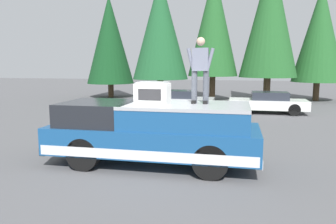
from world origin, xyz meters
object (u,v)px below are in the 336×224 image
parked_car_white (268,102)px  parked_car_silver (178,100)px  person_on_truck_bed (200,68)px  pickup_truck (153,132)px  compressor_unit (153,93)px

parked_car_white → parked_car_silver: size_ratio=1.00×
person_on_truck_bed → parked_car_silver: bearing=13.4°
pickup_truck → parked_car_silver: pickup_truck is taller
compressor_unit → parked_car_white: bearing=-20.3°
pickup_truck → compressor_unit: compressor_unit is taller
compressor_unit → parked_car_silver: size_ratio=0.20×
pickup_truck → person_on_truck_bed: bearing=-80.0°
person_on_truck_bed → pickup_truck: bearing=100.0°
person_on_truck_bed → parked_car_silver: 10.33m
person_on_truck_bed → parked_car_silver: (9.86, 2.35, -1.97)m
person_on_truck_bed → compressor_unit: bearing=104.5°
person_on_truck_bed → parked_car_white: size_ratio=0.41×
compressor_unit → parked_car_silver: 10.33m
pickup_truck → person_on_truck_bed: (0.21, -1.20, 1.68)m
pickup_truck → parked_car_silver: 10.15m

